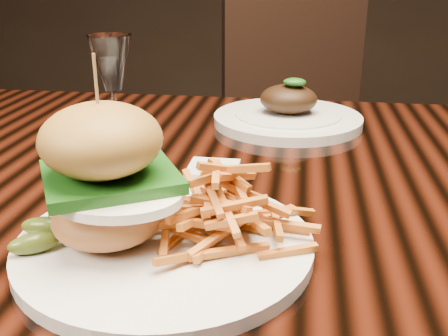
# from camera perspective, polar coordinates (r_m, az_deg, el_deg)

# --- Properties ---
(dining_table) EXTENTS (1.60, 0.90, 0.75)m
(dining_table) POSITION_cam_1_polar(r_m,az_deg,el_deg) (0.80, 2.95, -5.41)
(dining_table) COLOR black
(dining_table) RESTS_ON ground
(burger_plate) EXTENTS (0.31, 0.31, 0.21)m
(burger_plate) POSITION_cam_1_polar(r_m,az_deg,el_deg) (0.54, -7.04, -3.76)
(burger_plate) COLOR silver
(burger_plate) RESTS_ON dining_table
(ramekin) EXTENTS (0.07, 0.07, 0.03)m
(ramekin) POSITION_cam_1_polar(r_m,az_deg,el_deg) (0.71, -1.19, -0.99)
(ramekin) COLOR silver
(ramekin) RESTS_ON dining_table
(wine_glass) EXTENTS (0.07, 0.07, 0.18)m
(wine_glass) POSITION_cam_1_polar(r_m,az_deg,el_deg) (0.84, -12.12, 10.65)
(wine_glass) COLOR white
(wine_glass) RESTS_ON dining_table
(far_dish) EXTENTS (0.28, 0.28, 0.09)m
(far_dish) POSITION_cam_1_polar(r_m,az_deg,el_deg) (1.00, 6.96, 5.72)
(far_dish) COLOR silver
(far_dish) RESTS_ON dining_table
(chair_far) EXTENTS (0.59, 0.60, 0.95)m
(chair_far) POSITION_cam_1_polar(r_m,az_deg,el_deg) (1.67, 8.51, 3.84)
(chair_far) COLOR black
(chair_far) RESTS_ON ground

